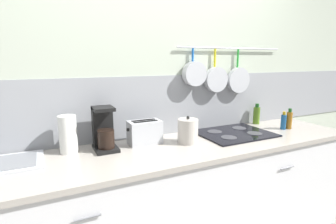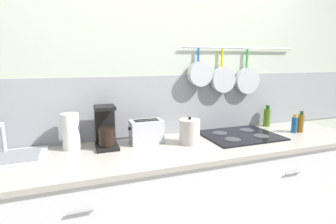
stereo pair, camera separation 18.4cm
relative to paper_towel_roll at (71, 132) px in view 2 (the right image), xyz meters
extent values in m
cube|color=#B2BCA8|center=(0.77, 0.16, 0.29)|extent=(7.20, 0.06, 2.60)
cube|color=gray|center=(0.77, 0.16, 0.12)|extent=(7.20, 0.07, 0.50)
cylinder|color=#B7BABF|center=(1.46, 0.11, 0.60)|extent=(1.13, 0.02, 0.02)
cylinder|color=#1959B2|center=(1.04, 0.11, 0.54)|extent=(0.02, 0.02, 0.11)
cylinder|color=#B7BABF|center=(1.04, 0.08, 0.38)|extent=(0.21, 0.07, 0.21)
cylinder|color=gold|center=(1.27, 0.11, 0.51)|extent=(0.02, 0.02, 0.16)
cylinder|color=#B7BABF|center=(1.27, 0.08, 0.32)|extent=(0.22, 0.05, 0.22)
cylinder|color=green|center=(1.53, 0.11, 0.51)|extent=(0.02, 0.02, 0.16)
cylinder|color=#B7BABF|center=(1.53, 0.09, 0.31)|extent=(0.24, 0.04, 0.24)
cube|color=silver|center=(0.77, -0.21, -0.59)|extent=(2.97, 0.63, 0.85)
cylinder|color=slate|center=(0.03, -0.54, -0.32)|extent=(0.14, 0.01, 0.01)
cylinder|color=slate|center=(1.51, -0.54, -0.32)|extent=(0.14, 0.01, 0.01)
cube|color=#A59E93|center=(0.77, -0.21, -0.15)|extent=(3.01, 0.67, 0.03)
cube|color=#B7BABF|center=(-0.43, -0.07, -0.12)|extent=(0.54, 0.34, 0.01)
cube|color=slate|center=(-0.43, -0.07, -0.11)|extent=(0.46, 0.28, 0.00)
cylinder|color=#B7BABF|center=(-0.43, 0.06, -0.02)|extent=(0.03, 0.03, 0.22)
cylinder|color=white|center=(0.00, 0.00, 0.00)|extent=(0.12, 0.12, 0.26)
cube|color=black|center=(0.24, -0.06, -0.12)|extent=(0.16, 0.21, 0.02)
cube|color=black|center=(0.24, 0.01, 0.02)|extent=(0.14, 0.07, 0.30)
cylinder|color=black|center=(0.24, -0.08, -0.04)|extent=(0.12, 0.12, 0.13)
cube|color=black|center=(0.24, -0.03, 0.16)|extent=(0.14, 0.16, 0.02)
cube|color=#B7BABF|center=(0.54, -0.04, -0.04)|extent=(0.25, 0.14, 0.18)
cube|color=black|center=(0.54, -0.06, 0.05)|extent=(0.18, 0.03, 0.00)
cube|color=black|center=(0.54, -0.02, 0.05)|extent=(0.18, 0.03, 0.00)
cube|color=black|center=(0.41, -0.04, -0.01)|extent=(0.02, 0.02, 0.02)
cylinder|color=beige|center=(0.84, -0.17, -0.04)|extent=(0.16, 0.16, 0.19)
sphere|color=black|center=(0.84, -0.17, 0.07)|extent=(0.02, 0.02, 0.02)
cube|color=black|center=(1.33, -0.13, -0.12)|extent=(0.61, 0.48, 0.01)
cylinder|color=#38383D|center=(1.19, -0.23, -0.12)|extent=(0.13, 0.13, 0.00)
cylinder|color=#38383D|center=(1.46, -0.23, -0.12)|extent=(0.13, 0.13, 0.00)
cylinder|color=#38383D|center=(1.19, -0.04, -0.12)|extent=(0.13, 0.13, 0.00)
cylinder|color=#38383D|center=(1.46, -0.04, -0.12)|extent=(0.13, 0.13, 0.00)
cylinder|color=#4C721E|center=(1.76, 0.06, -0.05)|extent=(0.06, 0.06, 0.17)
cylinder|color=#194C19|center=(1.76, 0.06, 0.05)|extent=(0.04, 0.04, 0.04)
cylinder|color=navy|center=(1.83, -0.20, -0.06)|extent=(0.05, 0.05, 0.13)
cylinder|color=#B28C19|center=(1.83, -0.20, 0.02)|extent=(0.03, 0.03, 0.03)
cylinder|color=#8C5919|center=(1.89, -0.21, -0.05)|extent=(0.05, 0.05, 0.16)
cylinder|color=#194C19|center=(1.89, -0.21, 0.04)|extent=(0.03, 0.03, 0.03)
camera|label=1|loc=(-0.13, -1.84, 0.50)|focal=28.00mm
camera|label=2|loc=(0.04, -1.91, 0.50)|focal=28.00mm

